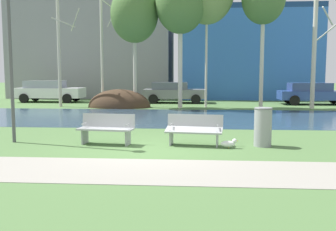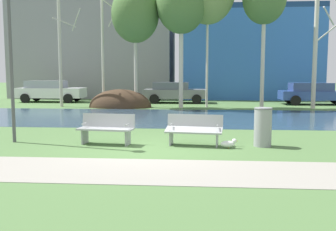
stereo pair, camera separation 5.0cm
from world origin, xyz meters
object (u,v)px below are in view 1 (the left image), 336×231
parked_hatch_third_blue (313,93)px  parked_van_nearest_white (49,91)px  bench_left (106,128)px  trash_bin (263,126)px  seagull (229,144)px  streetlamp (9,14)px  parked_sedan_second_grey (174,92)px  bench_right (194,129)px

parked_hatch_third_blue → parked_van_nearest_white: bearing=177.4°
bench_left → parked_van_nearest_white: (-7.87, 15.76, 0.33)m
trash_bin → parked_van_nearest_white: bearing=128.0°
seagull → parked_van_nearest_white: (-11.34, 16.13, 0.67)m
streetlamp → parked_sedan_second_grey: (3.84, 15.54, -2.98)m
trash_bin → parked_sedan_second_grey: bearing=102.4°
streetlamp → parked_van_nearest_white: size_ratio=1.22×
bench_right → parked_hatch_third_blue: (7.68, 14.95, 0.28)m
bench_left → seagull: size_ratio=3.45×
bench_right → parked_van_nearest_white: parked_van_nearest_white is taller
parked_hatch_third_blue → seagull: bearing=-113.7°
streetlamp → parked_hatch_third_blue: (13.02, 14.85, -2.98)m
seagull → bench_right: bearing=158.8°
bench_left → parked_hatch_third_blue: 18.11m
bench_right → parked_sedan_second_grey: 15.73m
trash_bin → streetlamp: size_ratio=0.19×
bench_left → parked_van_nearest_white: 17.62m
trash_bin → parked_sedan_second_grey: parked_sedan_second_grey is taller
bench_right → parked_van_nearest_white: bearing=123.4°
seagull → parked_van_nearest_white: size_ratio=0.10×
streetlamp → parked_sedan_second_grey: size_ratio=1.31×
bench_right → parked_van_nearest_white: size_ratio=0.36×
bench_left → streetlamp: bearing=177.8°
bench_left → bench_right: same height
bench_right → streetlamp: size_ratio=0.29×
parked_sedan_second_grey → seagull: bearing=-81.3°
trash_bin → parked_hatch_third_blue: (5.76, 14.93, 0.19)m
trash_bin → parked_van_nearest_white: parked_van_nearest_white is taller
seagull → parked_hatch_third_blue: (6.73, 15.32, 0.62)m
trash_bin → bench_right: bearing=-179.4°
parked_sedan_second_grey → parked_hatch_third_blue: 9.21m
trash_bin → parked_hatch_third_blue: bearing=68.9°
bench_left → trash_bin: bearing=0.3°
trash_bin → parked_sedan_second_grey: 16.00m
bench_left → parked_sedan_second_grey: size_ratio=0.39×
streetlamp → parked_van_nearest_white: streetlamp is taller
parked_hatch_third_blue → streetlamp: bearing=-131.3°
parked_van_nearest_white → parked_sedan_second_grey: bearing=-0.7°
bench_left → seagull: (3.48, -0.37, -0.34)m
bench_left → parked_van_nearest_white: size_ratio=0.36×
parked_hatch_third_blue → parked_sedan_second_grey: bearing=175.7°
bench_left → streetlamp: size_ratio=0.29×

